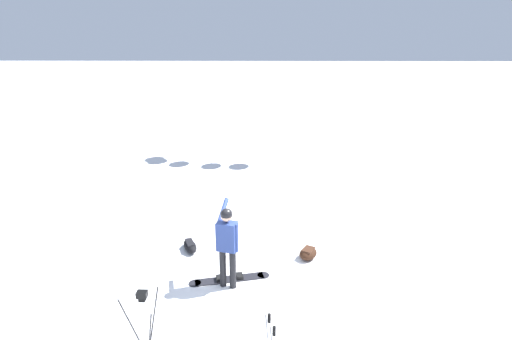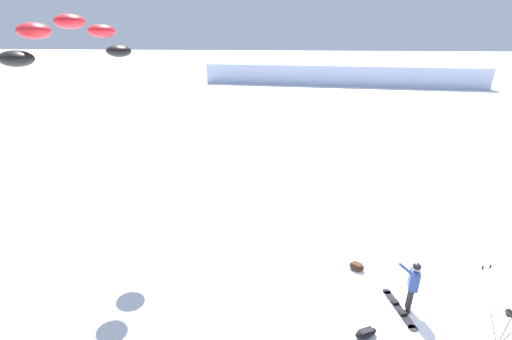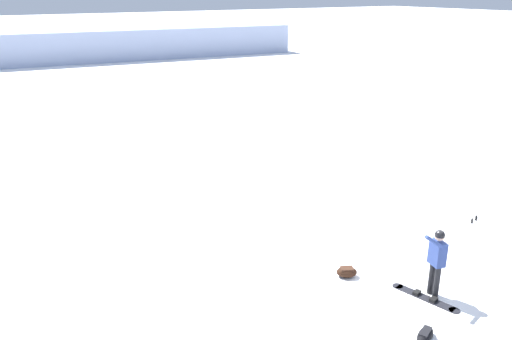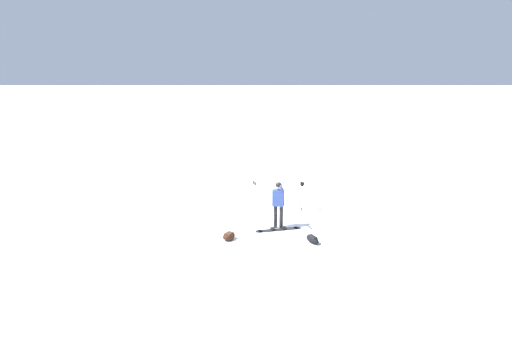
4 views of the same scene
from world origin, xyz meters
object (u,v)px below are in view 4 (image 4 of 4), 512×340
Objects in this scene: gear_bag_small at (229,236)px; camera_tripod at (302,190)px; snowboard at (278,229)px; ski_poles at (254,190)px; gear_bag_large at (312,239)px; snowboarder at (278,200)px.

camera_tripod is at bearing 138.34° from gear_bag_small.
snowboard is 1.37× the size of camera_tripod.
gear_bag_small is 3.90m from ski_poles.
snowboard is 1.47× the size of ski_poles.
gear_bag_large is at bearing 41.53° from snowboard.
gear_bag_large is at bearing 26.36° from ski_poles.
snowboard is 2.03m from gear_bag_small.
snowboarder reaches higher than camera_tripod.
camera_tripod is 1.90× the size of gear_bag_small.
ski_poles is at bearing 166.53° from gear_bag_small.
ski_poles is (-2.77, -0.89, 0.75)m from snowboard.
gear_bag_large is 0.58× the size of camera_tripod.
snowboarder is at bearing 123.99° from gear_bag_small.
gear_bag_large is 4.54m from ski_poles.
camera_tripod is 1.07× the size of ski_poles.
gear_bag_large is (1.25, 1.11, 0.10)m from snowboard.
camera_tripod reaches higher than gear_bag_large.
camera_tripod is at bearing -179.92° from gear_bag_large.
snowboard is at bearing -1.02° from snowboarder.
gear_bag_small is (0.97, -1.78, 0.11)m from snowboard.
gear_bag_small is at bearing -41.66° from camera_tripod.
ski_poles is (-4.03, -2.00, 0.65)m from gear_bag_large.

